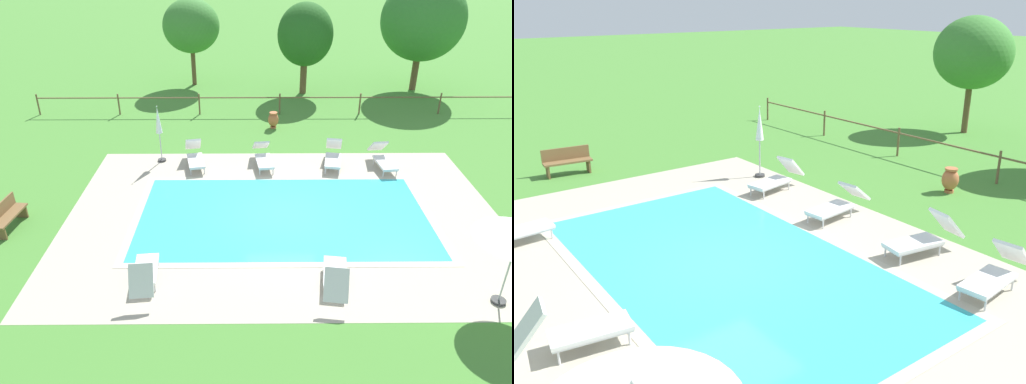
% 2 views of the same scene
% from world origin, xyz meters
% --- Properties ---
extents(ground_plane, '(160.00, 160.00, 0.00)m').
position_xyz_m(ground_plane, '(0.00, 0.00, 0.00)').
color(ground_plane, '#478433').
extents(pool_deck_paving, '(13.98, 9.76, 0.01)m').
position_xyz_m(pool_deck_paving, '(0.00, 0.00, 0.00)').
color(pool_deck_paving, '#B2A893').
rests_on(pool_deck_paving, ground).
extents(swimming_pool_water, '(9.24, 5.03, 0.01)m').
position_xyz_m(swimming_pool_water, '(0.00, 0.00, 0.01)').
color(swimming_pool_water, '#38C6D1').
rests_on(swimming_pool_water, ground).
extents(pool_coping_rim, '(9.72, 5.51, 0.01)m').
position_xyz_m(pool_coping_rim, '(0.00, 0.00, 0.01)').
color(pool_coping_rim, '#C0B59F').
rests_on(pool_coping_rim, ground).
extents(sun_lounger_north_near_steps, '(0.84, 2.05, 0.85)m').
position_xyz_m(sun_lounger_north_near_steps, '(-0.57, 3.77, 0.37)').
color(sun_lounger_north_near_steps, white).
rests_on(sun_lounger_north_near_steps, ground).
extents(sun_lounger_north_mid, '(0.86, 1.93, 0.98)m').
position_xyz_m(sun_lounger_north_mid, '(1.12, -3.62, 0.39)').
color(sun_lounger_north_mid, white).
rests_on(sun_lounger_north_mid, ground).
extents(sun_lounger_north_far, '(0.97, 2.00, 0.94)m').
position_xyz_m(sun_lounger_north_far, '(-3.24, 3.81, 0.39)').
color(sun_lounger_north_far, white).
rests_on(sun_lounger_north_far, ground).
extents(sun_lounger_north_end, '(0.91, 1.98, 0.95)m').
position_xyz_m(sun_lounger_north_end, '(2.16, 3.80, 0.39)').
color(sun_lounger_north_end, white).
rests_on(sun_lounger_north_end, ground).
extents(sun_lounger_south_near_corner, '(0.81, 2.00, 0.91)m').
position_xyz_m(sun_lounger_south_near_corner, '(4.06, 3.58, 0.38)').
color(sun_lounger_south_near_corner, white).
rests_on(sun_lounger_south_near_corner, ground).
extents(sun_lounger_south_mid, '(0.77, 1.87, 1.02)m').
position_xyz_m(sun_lounger_south_mid, '(-3.80, -3.44, 0.40)').
color(sun_lounger_south_mid, white).
rests_on(sun_lounger_south_mid, ground).
extents(patio_umbrella_closed_row_mid_west, '(0.32, 0.32, 2.30)m').
position_xyz_m(patio_umbrella_closed_row_mid_west, '(-4.62, 4.20, 1.53)').
color(patio_umbrella_closed_row_mid_west, '#383838').
rests_on(patio_umbrella_closed_row_mid_west, ground).
extents(wooden_bench_lawn_side, '(0.58, 1.53, 0.87)m').
position_xyz_m(wooden_bench_lawn_side, '(-8.57, -0.66, 0.47)').
color(wooden_bench_lawn_side, brown).
rests_on(wooden_bench_lawn_side, ground).
extents(terracotta_urn_near_fence, '(0.49, 0.49, 0.75)m').
position_xyz_m(terracotta_urn_near_fence, '(-0.03, 7.80, 0.40)').
color(terracotta_urn_near_fence, '#B7663D').
rests_on(terracotta_urn_near_fence, ground).
extents(perimeter_fence, '(23.94, 0.08, 1.05)m').
position_xyz_m(perimeter_fence, '(0.36, 9.66, 0.71)').
color(perimeter_fence, brown).
rests_on(perimeter_fence, ground).
extents(tree_far_west, '(4.48, 4.48, 6.03)m').
position_xyz_m(tree_far_west, '(8.20, 13.76, 3.83)').
color(tree_far_west, brown).
rests_on(tree_far_west, ground).
extents(tree_west_mid, '(3.19, 3.19, 4.82)m').
position_xyz_m(tree_west_mid, '(-4.41, 14.86, 3.33)').
color(tree_west_mid, brown).
rests_on(tree_west_mid, ground).
extents(tree_centre, '(2.97, 2.97, 4.83)m').
position_xyz_m(tree_centre, '(1.84, 13.15, 3.16)').
color(tree_centre, brown).
rests_on(tree_centre, ground).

